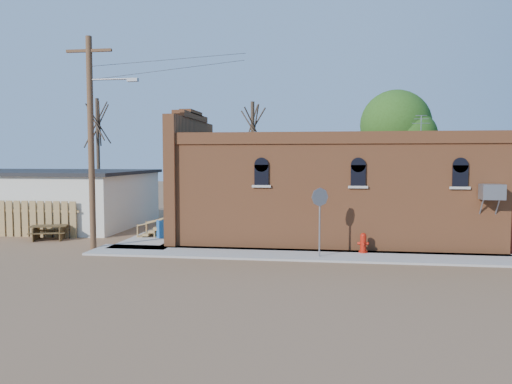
# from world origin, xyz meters

# --- Properties ---
(ground) EXTENTS (120.00, 120.00, 0.00)m
(ground) POSITION_xyz_m (0.00, 0.00, 0.00)
(ground) COLOR brown
(ground) RESTS_ON ground
(sidewalk_south) EXTENTS (19.00, 2.20, 0.08)m
(sidewalk_south) POSITION_xyz_m (1.50, 0.90, 0.04)
(sidewalk_south) COLOR #9E9991
(sidewalk_south) RESTS_ON ground
(sidewalk_west) EXTENTS (2.60, 10.00, 0.08)m
(sidewalk_west) POSITION_xyz_m (-6.30, 6.00, 0.04)
(sidewalk_west) COLOR #9E9991
(sidewalk_west) RESTS_ON ground
(brick_bar) EXTENTS (16.40, 7.97, 6.30)m
(brick_bar) POSITION_xyz_m (1.64, 5.49, 2.34)
(brick_bar) COLOR #A25931
(brick_bar) RESTS_ON ground
(wood_fence) EXTENTS (5.20, 0.10, 1.80)m
(wood_fence) POSITION_xyz_m (-12.80, 3.80, 0.90)
(wood_fence) COLOR #9A7545
(wood_fence) RESTS_ON ground
(utility_pole) EXTENTS (3.12, 0.26, 9.00)m
(utility_pole) POSITION_xyz_m (-8.14, 1.20, 4.77)
(utility_pole) COLOR #4E391F
(utility_pole) RESTS_ON ground
(tree_bare_near) EXTENTS (2.80, 2.80, 7.65)m
(tree_bare_near) POSITION_xyz_m (-3.00, 13.00, 5.96)
(tree_bare_near) COLOR #433126
(tree_bare_near) RESTS_ON ground
(tree_bare_far) EXTENTS (2.80, 2.80, 8.16)m
(tree_bare_far) POSITION_xyz_m (-14.00, 14.00, 6.36)
(tree_bare_far) COLOR #433126
(tree_bare_far) RESTS_ON ground
(tree_leafy) EXTENTS (4.40, 4.40, 8.15)m
(tree_leafy) POSITION_xyz_m (6.00, 13.50, 5.93)
(tree_leafy) COLOR #433126
(tree_leafy) RESTS_ON ground
(fire_hydrant) EXTENTS (0.47, 0.47, 0.80)m
(fire_hydrant) POSITION_xyz_m (3.22, 1.56, 0.48)
(fire_hydrant) COLOR #A41609
(fire_hydrant) RESTS_ON sidewalk_south
(stop_sign) EXTENTS (0.64, 0.45, 2.69)m
(stop_sign) POSITION_xyz_m (1.47, 0.52, 2.15)
(stop_sign) COLOR gray
(stop_sign) RESTS_ON sidewalk_south
(trash_barrel) EXTENTS (0.63, 0.63, 0.85)m
(trash_barrel) POSITION_xyz_m (-6.09, 4.11, 0.50)
(trash_barrel) COLOR #1C4E8D
(trash_barrel) RESTS_ON sidewalk_west
(picnic_table) EXTENTS (1.95, 1.68, 0.69)m
(picnic_table) POSITION_xyz_m (-11.41, 3.20, 0.45)
(picnic_table) COLOR #4D3A1F
(picnic_table) RESTS_ON ground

